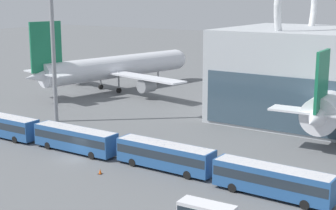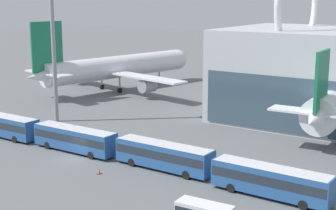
{
  "view_description": "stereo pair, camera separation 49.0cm",
  "coord_description": "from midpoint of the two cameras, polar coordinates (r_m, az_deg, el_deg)",
  "views": [
    {
      "loc": [
        44.92,
        -46.0,
        20.69
      ],
      "look_at": [
        1.96,
        18.77,
        4.0
      ],
      "focal_mm": 55.0,
      "sensor_mm": 36.0,
      "label": 1
    },
    {
      "loc": [
        45.33,
        -45.72,
        20.69
      ],
      "look_at": [
        1.96,
        18.77,
        4.0
      ],
      "focal_mm": 55.0,
      "sensor_mm": 36.0,
      "label": 2
    }
  ],
  "objects": [
    {
      "name": "shuttle_bus_3",
      "position": [
        55.0,
        11.25,
        -8.09
      ],
      "size": [
        12.91,
        2.92,
        3.26
      ],
      "rotation": [
        0.0,
        0.0,
        -0.02
      ],
      "color": "#285693",
      "rests_on": "ground_plane"
    },
    {
      "name": "lane_stripe_3",
      "position": [
        61.67,
        5.39,
        -7.53
      ],
      "size": [
        11.66,
        1.58,
        0.01
      ],
      "primitive_type": "cube",
      "rotation": [
        0.0,
        0.0,
        -0.11
      ],
      "color": "yellow",
      "rests_on": "ground_plane"
    },
    {
      "name": "shuttle_bus_0",
      "position": [
        79.99,
        -17.98,
        -2.06
      ],
      "size": [
        12.87,
        2.8,
        3.26
      ],
      "rotation": [
        0.0,
        0.0,
        -0.0
      ],
      "color": "#285693",
      "rests_on": "ground_plane"
    },
    {
      "name": "floodlight_mast",
      "position": [
        85.5,
        -12.92,
        9.44
      ],
      "size": [
        2.22,
        2.22,
        29.73
      ],
      "color": "gray",
      "rests_on": "ground_plane"
    },
    {
      "name": "airliner_at_gate_near",
      "position": [
        113.13,
        -6.42,
        4.15
      ],
      "size": [
        42.52,
        43.45,
        15.69
      ],
      "rotation": [
        0.0,
        0.0,
        1.38
      ],
      "color": "silver",
      "rests_on": "ground_plane"
    },
    {
      "name": "ground_plane",
      "position": [
        67.58,
        -10.5,
        -5.92
      ],
      "size": [
        440.0,
        440.0,
        0.0
      ],
      "primitive_type": "plane",
      "color": "slate"
    },
    {
      "name": "traffic_cone_1",
      "position": [
        61.61,
        -7.75,
        -7.32
      ],
      "size": [
        0.51,
        0.51,
        0.62
      ],
      "color": "black",
      "rests_on": "ground_plane"
    },
    {
      "name": "shuttle_bus_1",
      "position": [
        70.12,
        -10.45,
        -3.62
      ],
      "size": [
        12.86,
        2.77,
        3.26
      ],
      "rotation": [
        0.0,
        0.0,
        -0.0
      ],
      "color": "#285693",
      "rests_on": "ground_plane"
    },
    {
      "name": "shuttle_bus_2",
      "position": [
        62.0,
        -0.58,
        -5.51
      ],
      "size": [
        12.9,
        2.88,
        3.26
      ],
      "rotation": [
        0.0,
        0.0,
        -0.01
      ],
      "color": "#285693",
      "rests_on": "ground_plane"
    }
  ]
}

